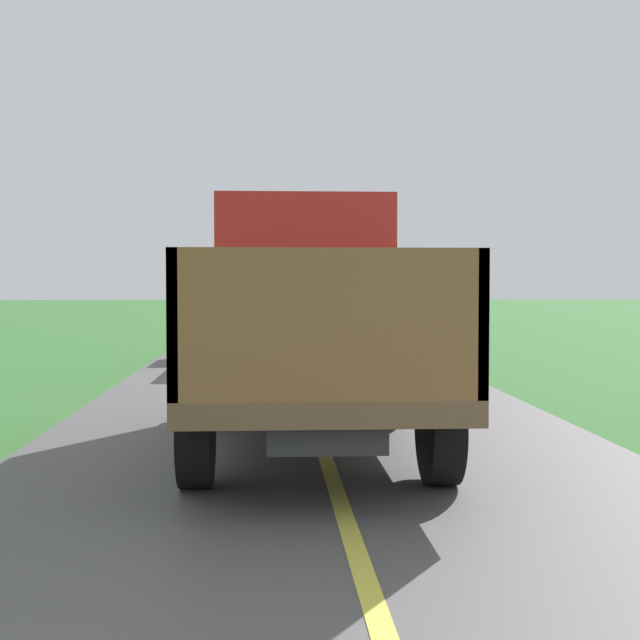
# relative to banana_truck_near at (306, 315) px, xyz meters

# --- Properties ---
(banana_truck_near) EXTENTS (2.38, 5.82, 2.80)m
(banana_truck_near) POSITION_rel_banana_truck_near_xyz_m (0.00, 0.00, 0.00)
(banana_truck_near) COLOR #2D2D30
(banana_truck_near) RESTS_ON road_surface
(banana_truck_far) EXTENTS (2.38, 5.81, 2.80)m
(banana_truck_far) POSITION_rel_banana_truck_near_xyz_m (0.05, 11.27, 0.01)
(banana_truck_far) COLOR #2D2D30
(banana_truck_far) RESTS_ON road_surface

